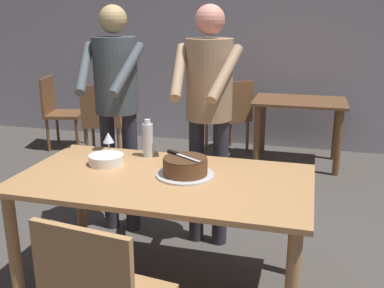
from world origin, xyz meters
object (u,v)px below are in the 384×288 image
at_px(background_chair_2, 103,119).
at_px(background_chair_0, 231,114).
at_px(cake_on_platter, 185,167).
at_px(person_standing_beside, 116,96).
at_px(person_cutting_cake, 209,101).
at_px(background_table, 299,114).
at_px(background_chair_1, 59,109).
at_px(plate_stack, 106,159).
at_px(cake_knife, 177,154).
at_px(wine_glass_near, 108,138).
at_px(water_bottle, 148,140).
at_px(main_dining_table, 164,194).

bearing_deg(background_chair_2, background_chair_0, 24.69).
relative_size(cake_on_platter, person_standing_beside, 0.20).
bearing_deg(person_cutting_cake, person_standing_beside, 177.57).
distance_m(background_table, background_chair_1, 2.95).
relative_size(plate_stack, person_cutting_cake, 0.13).
relative_size(cake_knife, person_cutting_cake, 0.14).
height_order(wine_glass_near, water_bottle, water_bottle).
bearing_deg(water_bottle, person_cutting_cake, 44.06).
bearing_deg(background_chair_1, cake_on_platter, -46.52).
distance_m(main_dining_table, background_chair_1, 3.43).
height_order(wine_glass_near, background_chair_1, background_chair_1).
relative_size(water_bottle, background_chair_1, 0.28).
xyz_separation_m(plate_stack, wine_glass_near, (-0.08, 0.21, 0.07)).
distance_m(plate_stack, water_bottle, 0.31).
relative_size(water_bottle, background_chair_2, 0.28).
bearing_deg(person_cutting_cake, background_chair_0, 96.14).
bearing_deg(water_bottle, cake_knife, -42.03).
relative_size(cake_on_platter, background_table, 0.34).
height_order(plate_stack, background_chair_2, background_chair_2).
xyz_separation_m(plate_stack, background_table, (1.09, 2.56, -0.20)).
distance_m(wine_glass_near, background_chair_2, 2.18).
bearing_deg(background_chair_1, person_standing_beside, -48.28).
bearing_deg(main_dining_table, background_chair_2, 123.70).
bearing_deg(background_chair_0, background_chair_2, -155.31).
bearing_deg(main_dining_table, background_table, 75.90).
distance_m(cake_on_platter, person_standing_beside, 1.00).
bearing_deg(person_standing_beside, water_bottle, -43.12).
bearing_deg(main_dining_table, background_chair_1, 131.42).
distance_m(cake_on_platter, cake_knife, 0.10).
distance_m(wine_glass_near, background_table, 2.64).
bearing_deg(person_standing_beside, background_chair_0, 77.89).
relative_size(plate_stack, wine_glass_near, 1.53).
relative_size(cake_on_platter, water_bottle, 1.36).
bearing_deg(cake_knife, cake_on_platter, -32.20).
xyz_separation_m(cake_knife, water_bottle, (-0.28, 0.25, -0.00)).
height_order(person_cutting_cake, person_standing_beside, same).
distance_m(water_bottle, background_chair_0, 2.57).
height_order(person_cutting_cake, background_chair_2, person_cutting_cake).
distance_m(background_chair_1, background_chair_2, 0.83).
distance_m(cake_on_platter, plate_stack, 0.54).
distance_m(water_bottle, background_chair_1, 3.05).
xyz_separation_m(main_dining_table, water_bottle, (-0.22, 0.34, 0.22)).
xyz_separation_m(cake_on_platter, water_bottle, (-0.34, 0.29, 0.06)).
bearing_deg(background_chair_1, plate_stack, -52.88).
distance_m(wine_glass_near, water_bottle, 0.28).
height_order(plate_stack, background_table, plate_stack).
xyz_separation_m(main_dining_table, cake_knife, (0.06, 0.09, 0.22)).
bearing_deg(cake_knife, background_table, 76.57).
distance_m(main_dining_table, person_cutting_cake, 0.80).
bearing_deg(person_standing_beside, cake_knife, -42.66).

